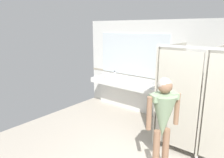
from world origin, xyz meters
name	(u,v)px	position (x,y,z in m)	size (l,w,h in m)	color
wall_back	(217,77)	(0.00, 2.63, 1.30)	(7.68, 0.12, 2.60)	silver
wall_back_tile_band	(215,89)	(0.00, 2.57, 1.05)	(7.68, 0.01, 0.06)	#9E937F
vanity_counter	(128,89)	(-2.27, 2.38, 0.65)	(2.35, 0.53, 1.01)	silver
mirror_panel	(133,55)	(-2.27, 2.56, 1.64)	(2.25, 0.02, 1.20)	silver
person_standing	(163,116)	(-0.25, 0.40, 1.07)	(0.55, 0.55, 1.68)	#8C664C
soap_dispenser	(115,75)	(-2.83, 2.45, 0.99)	(0.07, 0.07, 0.22)	white
paper_cup	(105,77)	(-3.00, 2.21, 0.94)	(0.07, 0.07, 0.10)	beige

